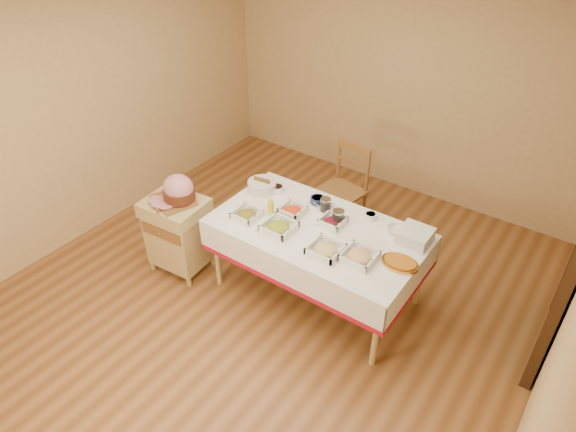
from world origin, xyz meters
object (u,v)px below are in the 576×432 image
(dining_chair, at_px, (343,189))
(plate_stack, at_px, (415,236))
(mustard_bottle, at_px, (271,207))
(bread_basket, at_px, (262,186))
(dining_table, at_px, (317,243))
(preserve_jar_left, at_px, (325,205))
(ham_on_board, at_px, (178,191))
(brass_platter, at_px, (400,263))
(butcher_cart, at_px, (178,231))
(preserve_jar_right, at_px, (338,218))

(dining_chair, height_order, plate_stack, dining_chair)
(mustard_bottle, bearing_deg, bread_basket, 138.97)
(dining_table, relative_size, preserve_jar_left, 14.60)
(ham_on_board, relative_size, plate_stack, 1.59)
(dining_chair, xyz_separation_m, brass_platter, (1.11, -1.04, 0.27))
(butcher_cart, xyz_separation_m, dining_chair, (0.95, 1.45, 0.07))
(ham_on_board, distance_m, plate_stack, 2.12)
(brass_platter, bearing_deg, butcher_cart, -168.67)
(butcher_cart, xyz_separation_m, mustard_bottle, (0.83, 0.38, 0.39))
(preserve_jar_right, bearing_deg, dining_table, -124.43)
(mustard_bottle, height_order, bread_basket, mustard_bottle)
(dining_chair, relative_size, mustard_bottle, 5.88)
(dining_chair, xyz_separation_m, ham_on_board, (-0.91, -1.42, 0.38))
(butcher_cart, relative_size, plate_stack, 3.00)
(preserve_jar_right, height_order, plate_stack, preserve_jar_right)
(butcher_cart, bearing_deg, bread_basket, 50.60)
(ham_on_board, height_order, preserve_jar_right, ham_on_board)
(butcher_cart, bearing_deg, dining_table, 19.17)
(butcher_cart, xyz_separation_m, bread_basket, (0.53, 0.64, 0.37))
(dining_chair, xyz_separation_m, mustard_bottle, (-0.13, -1.07, 0.33))
(bread_basket, bearing_deg, brass_platter, -8.53)
(butcher_cart, distance_m, preserve_jar_right, 1.56)
(dining_table, distance_m, preserve_jar_left, 0.35)
(mustard_bottle, bearing_deg, preserve_jar_left, 41.16)
(preserve_jar_right, bearing_deg, preserve_jar_left, 151.00)
(dining_chair, relative_size, preserve_jar_left, 7.92)
(dining_table, bearing_deg, bread_basket, 165.33)
(brass_platter, bearing_deg, ham_on_board, -169.34)
(plate_stack, relative_size, brass_platter, 0.86)
(bread_basket, bearing_deg, dining_chair, 62.32)
(brass_platter, bearing_deg, dining_table, 177.60)
(dining_chair, distance_m, ham_on_board, 1.73)
(dining_chair, xyz_separation_m, preserve_jar_left, (0.24, -0.75, 0.31))
(butcher_cart, relative_size, bread_basket, 2.84)
(dining_table, relative_size, ham_on_board, 4.43)
(plate_stack, bearing_deg, dining_chair, 146.95)
(brass_platter, bearing_deg, plate_stack, 95.22)
(preserve_jar_left, bearing_deg, butcher_cart, -149.41)
(brass_platter, bearing_deg, bread_basket, 171.47)
(butcher_cart, height_order, preserve_jar_right, preserve_jar_right)
(butcher_cart, height_order, brass_platter, brass_platter)
(plate_stack, distance_m, brass_platter, 0.34)
(dining_table, xyz_separation_m, preserve_jar_left, (-0.09, 0.26, 0.22))
(bread_basket, distance_m, plate_stack, 1.51)
(preserve_jar_right, bearing_deg, plate_stack, 13.56)
(preserve_jar_left, distance_m, brass_platter, 0.92)
(dining_chair, bearing_deg, mustard_bottle, -96.82)
(preserve_jar_left, bearing_deg, dining_chair, 107.80)
(dining_chair, relative_size, preserve_jar_right, 7.39)
(plate_stack, bearing_deg, bread_basket, -175.76)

